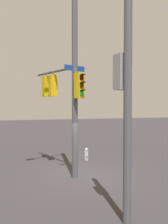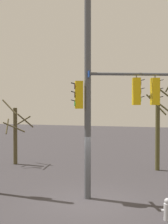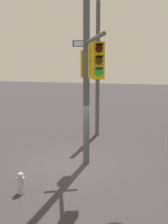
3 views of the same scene
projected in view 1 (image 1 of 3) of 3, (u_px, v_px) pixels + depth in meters
ground_plane at (84, 175)px, 11.25m from camera, size 80.00×80.00×0.00m
main_signal_pole_assembly at (66, 69)px, 11.11m from camera, size 4.57×3.08×9.97m
secondary_pole_assembly at (126, 85)px, 6.71m from camera, size 0.67×0.39×7.49m
fire_hydrant at (86, 154)px, 14.30m from camera, size 0.38×0.24×0.73m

